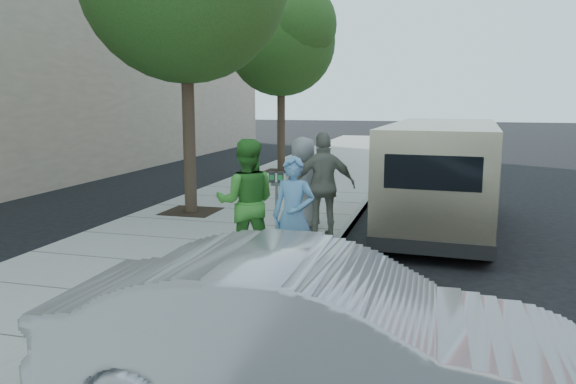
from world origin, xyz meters
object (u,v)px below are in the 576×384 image
object	(u,v)px
van	(442,174)
person_green_shirt	(246,202)
sedan	(316,342)
person_gray_shirt	(303,183)
parking_meter	(276,191)
person_striped_polo	(324,186)
tree_far	(282,36)
person_officer	(294,216)

from	to	relation	value
van	person_green_shirt	distance (m)	4.87
sedan	person_green_shirt	distance (m)	4.36
van	person_gray_shirt	world-z (taller)	van
parking_meter	person_striped_polo	world-z (taller)	person_striped_polo
parking_meter	van	distance (m)	3.72
tree_far	sedan	size ratio (longest dim) A/B	1.42
sedan	person_gray_shirt	xyz separation A→B (m)	(-1.71, 6.48, 0.33)
person_officer	person_striped_polo	xyz separation A→B (m)	(0.00, 2.21, 0.11)
person_green_shirt	person_striped_polo	size ratio (longest dim) A/B	1.00
tree_far	person_green_shirt	xyz separation A→B (m)	(2.61, -11.20, -3.74)
parking_meter	person_striped_polo	size ratio (longest dim) A/B	0.64
van	sedan	bearing A→B (deg)	-94.03
van	person_gray_shirt	xyz separation A→B (m)	(-2.68, -1.26, -0.11)
sedan	person_gray_shirt	world-z (taller)	person_gray_shirt
tree_far	sedan	world-z (taller)	tree_far
parking_meter	person_gray_shirt	distance (m)	1.06
tree_far	person_gray_shirt	xyz separation A→B (m)	(2.88, -8.58, -3.80)
van	person_officer	world-z (taller)	van
sedan	person_officer	bearing A→B (deg)	16.59
van	sedan	size ratio (longest dim) A/B	1.35
van	person_striped_polo	size ratio (longest dim) A/B	3.08
tree_far	parking_meter	distance (m)	10.67
person_green_shirt	parking_meter	bearing A→B (deg)	-106.85
parking_meter	person_striped_polo	bearing A→B (deg)	10.04
person_officer	person_gray_shirt	xyz separation A→B (m)	(-0.58, 2.92, 0.04)
tree_far	parking_meter	size ratio (longest dim) A/B	5.06
person_green_shirt	person_striped_polo	bearing A→B (deg)	-130.09
person_striped_polo	person_green_shirt	bearing A→B (deg)	46.19
tree_far	person_officer	world-z (taller)	tree_far
person_striped_polo	person_gray_shirt	bearing A→B (deg)	-70.67
person_striped_polo	van	bearing A→B (deg)	-156.79
van	person_green_shirt	xyz separation A→B (m)	(-2.95, -3.87, -0.04)
parking_meter	person_green_shirt	xyz separation A→B (m)	(-0.02, -1.58, 0.07)
parking_meter	van	bearing A→B (deg)	26.64
sedan	person_officer	xyz separation A→B (m)	(-1.14, 3.56, 0.28)
parking_meter	person_green_shirt	bearing A→B (deg)	-102.08
tree_far	person_officer	distance (m)	12.61
parking_meter	van	size ratio (longest dim) A/B	0.21
person_officer	tree_far	bearing A→B (deg)	108.48
tree_far	person_gray_shirt	bearing A→B (deg)	-71.46
person_gray_shirt	tree_far	bearing A→B (deg)	-109.81
sedan	person_striped_polo	size ratio (longest dim) A/B	2.28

